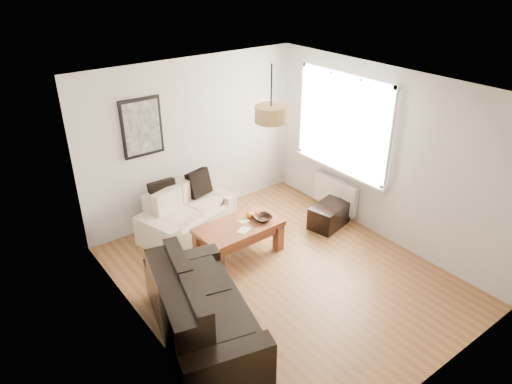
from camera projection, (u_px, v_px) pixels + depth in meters
floor at (282, 276)px, 6.43m from camera, size 4.50×4.50×0.00m
ceiling at (288, 89)px, 5.24m from camera, size 3.80×4.50×0.00m
wall_back at (194, 140)px, 7.43m from camera, size 3.80×0.04×2.60m
wall_front at (445, 282)px, 4.24m from camera, size 3.80×0.04×2.60m
wall_left at (144, 243)px, 4.82m from camera, size 0.04×4.50×2.60m
wall_right at (384, 156)px, 6.85m from camera, size 0.04×4.50×2.60m
window_bay at (344, 123)px, 7.26m from camera, size 0.14×1.90×1.60m
radiator at (336, 193)px, 7.80m from camera, size 0.10×0.90×0.52m
poster at (142, 128)px, 6.77m from camera, size 0.62×0.04×0.87m
pendant_shade at (271, 114)px, 5.62m from camera, size 0.40×0.40×0.20m
loveseat_cream at (187, 211)px, 7.28m from camera, size 1.67×1.22×0.74m
sofa_leather at (202, 306)px, 5.26m from camera, size 1.39×2.12×0.84m
coffee_table at (239, 240)px, 6.78m from camera, size 1.24×0.69×0.50m
ottoman at (329, 215)px, 7.52m from camera, size 0.73×0.56×0.37m
cushion_left at (163, 194)px, 7.11m from camera, size 0.42×0.14×0.42m
cushion_right at (199, 183)px, 7.44m from camera, size 0.43×0.23×0.41m
fruit_bowl at (263, 218)px, 6.77m from camera, size 0.28×0.28×0.06m
orange_a at (252, 215)px, 6.83m from camera, size 0.09×0.09×0.08m
orange_b at (257, 214)px, 6.87m from camera, size 0.09×0.09×0.08m
orange_c at (249, 215)px, 6.82m from camera, size 0.10×0.10×0.09m
papers at (244, 230)px, 6.53m from camera, size 0.23×0.21×0.01m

